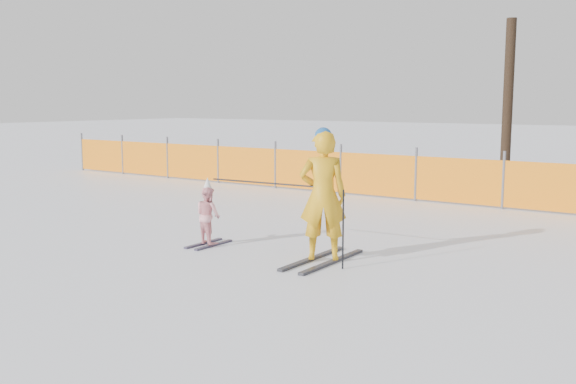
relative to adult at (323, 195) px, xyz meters
name	(u,v)px	position (x,y,z in m)	size (l,w,h in m)	color
ground	(268,267)	(-0.47, -0.70, -0.96)	(120.00, 120.00, 0.00)	white
adult	(323,195)	(0.00, 0.00, 0.00)	(0.81, 1.67, 1.93)	black
child	(208,214)	(-2.07, -0.13, -0.46)	(0.52, 0.85, 1.10)	black
ski_poles	(291,199)	(-0.47, -0.12, -0.08)	(2.41, 0.22, 1.10)	black
safety_fence	(289,168)	(-4.75, 6.09, -0.41)	(17.00, 0.06, 1.25)	#595960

